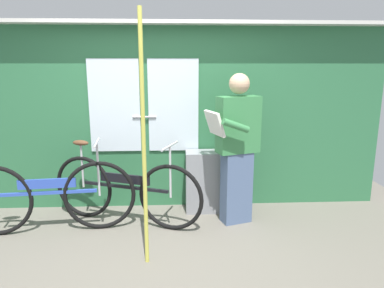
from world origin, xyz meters
The scene contains 7 objects.
ground_plane centered at (0.00, 0.00, -0.02)m, with size 6.45×3.92×0.04m, color #666056.
train_door_wall centered at (-0.01, 1.15, 1.17)m, with size 5.45×0.28×2.23m.
bicycle_near_door centered at (-1.18, 0.44, 0.40)m, with size 1.81×0.44×0.97m.
bicycle_leaning_behind centered at (-0.40, 0.63, 0.39)m, with size 1.71×0.75×0.94m.
passenger_reading_newspaper centered at (0.84, 0.60, 0.88)m, with size 0.62×0.55×1.67m.
trash_bin_by_wall centered at (0.49, 0.94, 0.37)m, with size 0.40×0.28×0.74m, color gray.
handrail_pole centered at (-0.10, -0.20, 1.10)m, with size 0.04×0.04×2.19m, color #C6C14C.
Camera 1 is at (0.16, -3.10, 1.74)m, focal length 32.81 mm.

